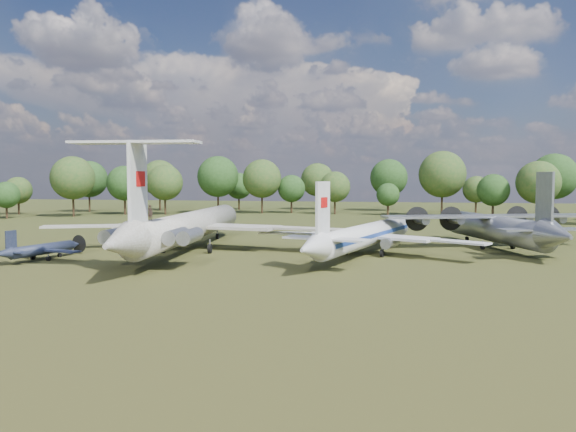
% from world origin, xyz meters
% --- Properties ---
extents(ground, '(300.00, 300.00, 0.00)m').
position_xyz_m(ground, '(0.00, 0.00, 0.00)').
color(ground, '#233D14').
rests_on(ground, ground).
extents(il62_airliner, '(42.50, 53.62, 5.04)m').
position_xyz_m(il62_airliner, '(-4.47, 3.76, 2.52)').
color(il62_airliner, silver).
rests_on(il62_airliner, ground).
extents(tu104_jet, '(38.37, 44.75, 3.81)m').
position_xyz_m(tu104_jet, '(17.71, 3.95, 1.91)').
color(tu104_jet, silver).
rests_on(tu104_jet, ground).
extents(an12_transport, '(38.61, 40.84, 4.37)m').
position_xyz_m(an12_transport, '(34.13, 13.57, 2.18)').
color(an12_transport, '#A2A5AA').
rests_on(an12_transport, ground).
extents(small_prop_west, '(12.07, 14.59, 1.87)m').
position_xyz_m(small_prop_west, '(-18.44, -6.73, 0.94)').
color(small_prop_west, black).
rests_on(small_prop_west, ground).
extents(person_on_il62, '(0.65, 0.50, 1.58)m').
position_xyz_m(person_on_il62, '(-3.62, -10.32, 5.83)').
color(person_on_il62, '#865C44').
rests_on(person_on_il62, il62_airliner).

